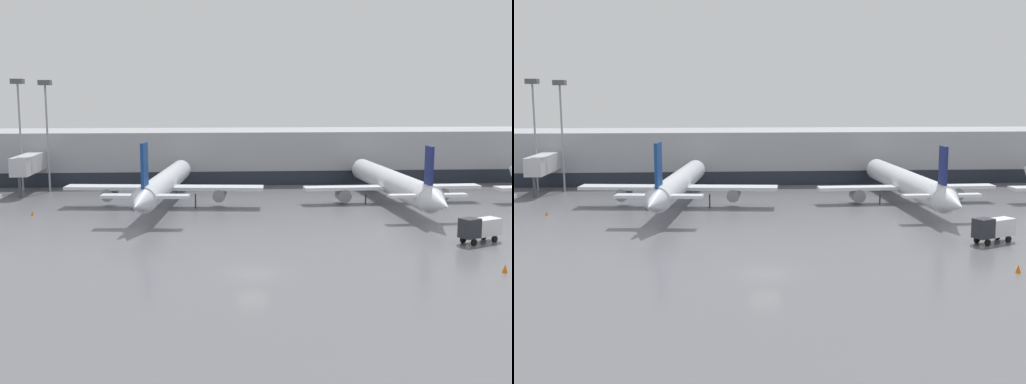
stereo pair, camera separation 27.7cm
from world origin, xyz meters
TOP-DOWN VIEW (x-y plane):
  - ground_plane at (0.00, 0.00)m, footprint 320.00×320.00m
  - terminal_building at (-0.12, 61.94)m, footprint 160.00×27.56m
  - parked_jet_0 at (22.46, 35.10)m, footprint 25.70×40.66m
  - parked_jet_3 at (-9.92, 33.80)m, footprint 27.47×38.23m
  - service_truck_1 at (24.67, 9.97)m, footprint 5.15×3.56m
  - traffic_cone_0 at (-26.56, 28.83)m, footprint 0.42×0.42m
  - traffic_cone_1 at (22.24, -1.26)m, footprint 0.50×0.50m
  - traffic_cone_3 at (30.38, 17.36)m, footprint 0.52×0.52m
  - apron_light_mast_3 at (-33.64, 50.10)m, footprint 1.80×1.80m
  - apron_light_mast_4 at (-29.21, 49.27)m, footprint 1.80×1.80m

SIDE VIEW (x-z plane):
  - ground_plane at x=0.00m, z-range 0.00..0.00m
  - traffic_cone_0 at x=-26.56m, z-range 0.00..0.56m
  - traffic_cone_1 at x=22.24m, z-range 0.00..0.75m
  - traffic_cone_3 at x=30.38m, z-range 0.00..0.76m
  - service_truck_1 at x=24.67m, z-range 0.24..2.99m
  - parked_jet_0 at x=22.46m, z-range -1.79..7.51m
  - parked_jet_3 at x=-9.92m, z-range -1.72..8.24m
  - terminal_building at x=-0.12m, z-range -0.01..8.99m
  - apron_light_mast_4 at x=-29.21m, z-range 5.16..22.78m
  - apron_light_mast_3 at x=-33.64m, z-range 5.20..23.03m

